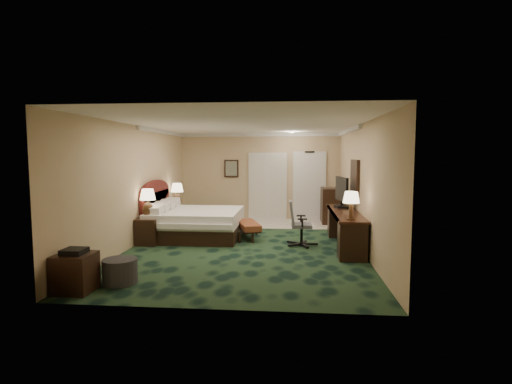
# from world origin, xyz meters

# --- Properties ---
(floor) EXTENTS (5.00, 7.50, 0.00)m
(floor) POSITION_xyz_m (0.00, 0.00, 0.00)
(floor) COLOR black
(floor) RESTS_ON ground
(ceiling) EXTENTS (5.00, 7.50, 0.00)m
(ceiling) POSITION_xyz_m (0.00, 0.00, 2.70)
(ceiling) COLOR white
(ceiling) RESTS_ON wall_back
(wall_back) EXTENTS (5.00, 0.00, 2.70)m
(wall_back) POSITION_xyz_m (0.00, 3.75, 1.35)
(wall_back) COLOR tan
(wall_back) RESTS_ON ground
(wall_front) EXTENTS (5.00, 0.00, 2.70)m
(wall_front) POSITION_xyz_m (0.00, -3.75, 1.35)
(wall_front) COLOR tan
(wall_front) RESTS_ON ground
(wall_left) EXTENTS (0.00, 7.50, 2.70)m
(wall_left) POSITION_xyz_m (-2.50, 0.00, 1.35)
(wall_left) COLOR tan
(wall_left) RESTS_ON ground
(wall_right) EXTENTS (0.00, 7.50, 2.70)m
(wall_right) POSITION_xyz_m (2.50, 0.00, 1.35)
(wall_right) COLOR tan
(wall_right) RESTS_ON ground
(crown_molding) EXTENTS (5.00, 7.50, 0.10)m
(crown_molding) POSITION_xyz_m (0.00, 0.00, 2.65)
(crown_molding) COLOR silver
(crown_molding) RESTS_ON wall_back
(tile_patch) EXTENTS (3.20, 1.70, 0.01)m
(tile_patch) POSITION_xyz_m (0.90, 2.90, 0.01)
(tile_patch) COLOR beige
(tile_patch) RESTS_ON ground
(headboard) EXTENTS (0.12, 2.00, 1.40)m
(headboard) POSITION_xyz_m (-2.44, 1.00, 0.70)
(headboard) COLOR #431208
(headboard) RESTS_ON ground
(entry_door) EXTENTS (1.02, 0.06, 2.18)m
(entry_door) POSITION_xyz_m (1.55, 3.72, 1.05)
(entry_door) COLOR silver
(entry_door) RESTS_ON ground
(closet_doors) EXTENTS (1.20, 0.06, 2.10)m
(closet_doors) POSITION_xyz_m (0.25, 3.71, 1.05)
(closet_doors) COLOR #BBB5A0
(closet_doors) RESTS_ON ground
(wall_art) EXTENTS (0.45, 0.06, 0.55)m
(wall_art) POSITION_xyz_m (-0.90, 3.71, 1.60)
(wall_art) COLOR slate
(wall_art) RESTS_ON wall_back
(wall_mirror) EXTENTS (0.05, 0.95, 0.75)m
(wall_mirror) POSITION_xyz_m (2.46, 0.60, 1.55)
(wall_mirror) COLOR white
(wall_mirror) RESTS_ON wall_right
(bed) EXTENTS (2.14, 1.98, 0.68)m
(bed) POSITION_xyz_m (-1.33, 0.77, 0.34)
(bed) COLOR white
(bed) RESTS_ON ground
(nightstand_near) EXTENTS (0.48, 0.55, 0.60)m
(nightstand_near) POSITION_xyz_m (-2.24, -0.07, 0.30)
(nightstand_near) COLOR black
(nightstand_near) RESTS_ON ground
(nightstand_far) EXTENTS (0.45, 0.51, 0.56)m
(nightstand_far) POSITION_xyz_m (-2.26, 2.27, 0.28)
(nightstand_far) COLOR black
(nightstand_far) RESTS_ON ground
(lamp_near) EXTENTS (0.42, 0.42, 0.67)m
(lamp_near) POSITION_xyz_m (-2.26, -0.02, 0.93)
(lamp_near) COLOR #302014
(lamp_near) RESTS_ON nightstand_near
(lamp_far) EXTENTS (0.45, 0.45, 0.67)m
(lamp_far) POSITION_xyz_m (-2.26, 2.31, 0.89)
(lamp_far) COLOR #302014
(lamp_far) RESTS_ON nightstand_far
(bed_bench) EXTENTS (0.74, 1.24, 0.40)m
(bed_bench) POSITION_xyz_m (-0.04, 0.77, 0.20)
(bed_bench) COLOR #663110
(bed_bench) RESTS_ON ground
(ottoman) EXTENTS (0.60, 0.60, 0.39)m
(ottoman) POSITION_xyz_m (-1.71, -2.81, 0.20)
(ottoman) COLOR #2D2D31
(ottoman) RESTS_ON ground
(side_table) EXTENTS (0.53, 0.53, 0.57)m
(side_table) POSITION_xyz_m (-2.21, -3.25, 0.29)
(side_table) COLOR black
(side_table) RESTS_ON ground
(desk) EXTENTS (0.58, 2.71, 0.78)m
(desk) POSITION_xyz_m (2.19, 0.07, 0.39)
(desk) COLOR black
(desk) RESTS_ON ground
(tv) EXTENTS (0.21, 0.94, 0.73)m
(tv) POSITION_xyz_m (2.19, 0.79, 1.15)
(tv) COLOR black
(tv) RESTS_ON desk
(desk_lamp) EXTENTS (0.38, 0.38, 0.56)m
(desk_lamp) POSITION_xyz_m (2.15, -1.02, 1.06)
(desk_lamp) COLOR #302014
(desk_lamp) RESTS_ON desk
(desk_chair) EXTENTS (0.61, 0.58, 1.01)m
(desk_chair) POSITION_xyz_m (1.23, 0.07, 0.51)
(desk_chair) COLOR #4D4D57
(desk_chair) RESTS_ON ground
(minibar) EXTENTS (0.55, 0.99, 1.05)m
(minibar) POSITION_xyz_m (2.17, 3.20, 0.52)
(minibar) COLOR black
(minibar) RESTS_ON ground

